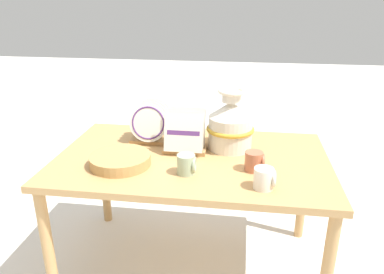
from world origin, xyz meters
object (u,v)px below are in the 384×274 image
(dish_rack_square_plates, at_px, (185,137))
(mug_terracotta_glaze, at_px, (255,161))
(dish_rack_round_plates, at_px, (151,126))
(wicker_charger_stack, at_px, (120,160))
(mug_sage_glaze, at_px, (186,164))
(mug_cream_glaze, at_px, (265,178))
(ceramic_vase, at_px, (230,124))

(dish_rack_square_plates, height_order, mug_terracotta_glaze, dish_rack_square_plates)
(dish_rack_round_plates, xyz_separation_m, wicker_charger_stack, (-0.08, -0.33, -0.07))
(dish_rack_round_plates, distance_m, mug_sage_glaze, 0.46)
(mug_sage_glaze, bearing_deg, dish_rack_square_plates, 99.99)
(dish_rack_square_plates, height_order, mug_cream_glaze, dish_rack_square_plates)
(mug_sage_glaze, bearing_deg, ceramic_vase, 61.05)
(ceramic_vase, xyz_separation_m, mug_terracotta_glaze, (0.13, -0.26, -0.09))
(dish_rack_square_plates, bearing_deg, mug_sage_glaze, -80.01)
(wicker_charger_stack, distance_m, mug_terracotta_glaze, 0.66)
(ceramic_vase, relative_size, mug_sage_glaze, 3.46)
(mug_terracotta_glaze, bearing_deg, dish_rack_square_plates, 152.77)
(dish_rack_square_plates, xyz_separation_m, mug_terracotta_glaze, (0.37, -0.19, -0.03))
(mug_sage_glaze, bearing_deg, wicker_charger_stack, 172.07)
(wicker_charger_stack, bearing_deg, mug_sage_glaze, -7.93)
(ceramic_vase, relative_size, dish_rack_round_plates, 1.41)
(wicker_charger_stack, xyz_separation_m, mug_terracotta_glaze, (0.66, 0.03, 0.02))
(ceramic_vase, height_order, wicker_charger_stack, ceramic_vase)
(dish_rack_square_plates, relative_size, wicker_charger_stack, 0.75)
(mug_sage_glaze, bearing_deg, dish_rack_round_plates, 125.19)
(ceramic_vase, bearing_deg, mug_sage_glaze, -118.95)
(mug_cream_glaze, relative_size, mug_sage_glaze, 1.00)
(dish_rack_round_plates, bearing_deg, wicker_charger_stack, -103.14)
(dish_rack_square_plates, relative_size, mug_sage_glaze, 2.39)
(dish_rack_round_plates, bearing_deg, mug_terracotta_glaze, -26.64)
(dish_rack_square_plates, distance_m, mug_sage_glaze, 0.28)
(mug_cream_glaze, distance_m, mug_sage_glaze, 0.38)
(wicker_charger_stack, distance_m, mug_sage_glaze, 0.34)
(ceramic_vase, distance_m, mug_terracotta_glaze, 0.31)
(dish_rack_square_plates, distance_m, mug_terracotta_glaze, 0.42)
(ceramic_vase, xyz_separation_m, dish_rack_round_plates, (-0.45, 0.03, -0.05))
(dish_rack_round_plates, bearing_deg, mug_cream_glaze, -36.74)
(mug_sage_glaze, height_order, mug_terracotta_glaze, same)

